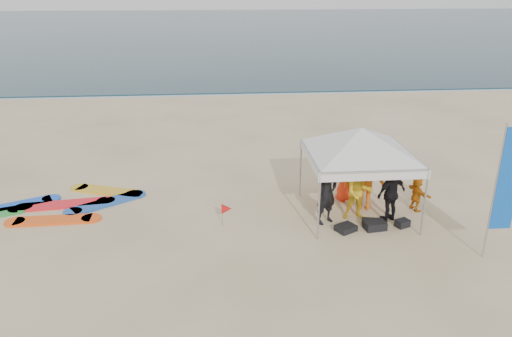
{
  "coord_description": "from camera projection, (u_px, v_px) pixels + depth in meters",
  "views": [
    {
      "loc": [
        -0.34,
        -10.64,
        6.25
      ],
      "look_at": [
        0.8,
        2.6,
        1.2
      ],
      "focal_mm": 35.0,
      "sensor_mm": 36.0,
      "label": 1
    }
  ],
  "objects": [
    {
      "name": "ground",
      "position": [
        232.0,
        253.0,
        12.16
      ],
      "size": [
        120.0,
        120.0,
        0.0
      ],
      "primitive_type": "plane",
      "color": "beige",
      "rests_on": "ground"
    },
    {
      "name": "ocean",
      "position": [
        214.0,
        28.0,
        68.02
      ],
      "size": [
        160.0,
        84.0,
        0.08
      ],
      "primitive_type": "cube",
      "color": "#0C2633",
      "rests_on": "ground"
    },
    {
      "name": "shoreline_foam",
      "position": [
        219.0,
        94.0,
        29.1
      ],
      "size": [
        160.0,
        1.2,
        0.01
      ],
      "primitive_type": "cube",
      "color": "silver",
      "rests_on": "ground"
    },
    {
      "name": "person_black_a",
      "position": [
        327.0,
        192.0,
        13.39
      ],
      "size": [
        0.79,
        0.71,
        1.81
      ],
      "primitive_type": "imported",
      "rotation": [
        0.0,
        0.0,
        0.54
      ],
      "color": "black",
      "rests_on": "ground"
    },
    {
      "name": "person_yellow",
      "position": [
        359.0,
        192.0,
        13.65
      ],
      "size": [
        0.79,
        0.63,
        1.58
      ],
      "primitive_type": "imported",
      "rotation": [
        0.0,
        0.0,
        -0.04
      ],
      "color": "yellow",
      "rests_on": "ground"
    },
    {
      "name": "person_orange_a",
      "position": [
        366.0,
        178.0,
        14.24
      ],
      "size": [
        1.35,
        1.0,
        1.86
      ],
      "primitive_type": "imported",
      "rotation": [
        0.0,
        0.0,
        2.86
      ],
      "color": "orange",
      "rests_on": "ground"
    },
    {
      "name": "person_black_b",
      "position": [
        391.0,
        193.0,
        13.55
      ],
      "size": [
        1.03,
        0.75,
        1.62
      ],
      "primitive_type": "imported",
      "rotation": [
        0.0,
        0.0,
        3.57
      ],
      "color": "black",
      "rests_on": "ground"
    },
    {
      "name": "person_orange_b",
      "position": [
        348.0,
        170.0,
        14.81
      ],
      "size": [
        1.06,
        0.85,
        1.87
      ],
      "primitive_type": "imported",
      "rotation": [
        0.0,
        0.0,
        3.46
      ],
      "color": "#F93616",
      "rests_on": "ground"
    },
    {
      "name": "person_seated",
      "position": [
        417.0,
        193.0,
        14.27
      ],
      "size": [
        0.53,
        1.01,
        1.04
      ],
      "primitive_type": "imported",
      "rotation": [
        0.0,
        0.0,
        1.81
      ],
      "color": "#C96D11",
      "rests_on": "ground"
    },
    {
      "name": "canopy_tent",
      "position": [
        362.0,
        128.0,
        13.29
      ],
      "size": [
        3.87,
        3.87,
        2.92
      ],
      "color": "#A5A5A8",
      "rests_on": "ground"
    },
    {
      "name": "feather_flag",
      "position": [
        507.0,
        181.0,
        11.31
      ],
      "size": [
        0.57,
        0.04,
        3.34
      ],
      "color": "#A5A5A8",
      "rests_on": "ground"
    },
    {
      "name": "marker_pennant",
      "position": [
        227.0,
        209.0,
        13.36
      ],
      "size": [
        0.28,
        0.28,
        0.64
      ],
      "color": "#A5A5A8",
      "rests_on": "ground"
    },
    {
      "name": "gear_pile",
      "position": [
        371.0,
        225.0,
        13.33
      ],
      "size": [
        2.11,
        0.72,
        0.22
      ],
      "color": "black",
      "rests_on": "ground"
    },
    {
      "name": "surfboard_spread",
      "position": [
        57.0,
        206.0,
        14.59
      ],
      "size": [
        5.24,
        2.84,
        0.07
      ],
      "color": "gold",
      "rests_on": "ground"
    }
  ]
}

